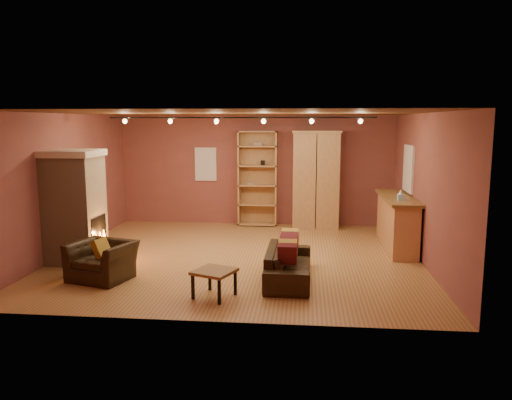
# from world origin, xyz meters

# --- Properties ---
(floor) EXTENTS (7.00, 7.00, 0.00)m
(floor) POSITION_xyz_m (0.00, 0.00, 0.00)
(floor) COLOR olive
(floor) RESTS_ON ground
(ceiling) EXTENTS (7.00, 7.00, 0.00)m
(ceiling) POSITION_xyz_m (0.00, 0.00, 2.80)
(ceiling) COLOR brown
(ceiling) RESTS_ON back_wall
(back_wall) EXTENTS (7.00, 0.02, 2.80)m
(back_wall) POSITION_xyz_m (0.00, 3.25, 1.40)
(back_wall) COLOR brown
(back_wall) RESTS_ON floor
(left_wall) EXTENTS (0.02, 6.50, 2.80)m
(left_wall) POSITION_xyz_m (-3.50, 0.00, 1.40)
(left_wall) COLOR brown
(left_wall) RESTS_ON floor
(right_wall) EXTENTS (0.02, 6.50, 2.80)m
(right_wall) POSITION_xyz_m (3.50, 0.00, 1.40)
(right_wall) COLOR brown
(right_wall) RESTS_ON floor
(fireplace) EXTENTS (1.01, 0.98, 2.12)m
(fireplace) POSITION_xyz_m (-3.04, -0.60, 1.06)
(fireplace) COLOR tan
(fireplace) RESTS_ON floor
(back_window) EXTENTS (0.56, 0.04, 0.86)m
(back_window) POSITION_xyz_m (-1.30, 3.23, 1.55)
(back_window) COLOR silver
(back_window) RESTS_ON back_wall
(bookcase) EXTENTS (0.99, 0.38, 2.41)m
(bookcase) POSITION_xyz_m (0.07, 3.12, 1.23)
(bookcase) COLOR tan
(bookcase) RESTS_ON floor
(armoire) EXTENTS (1.19, 0.68, 2.43)m
(armoire) POSITION_xyz_m (1.54, 2.94, 1.22)
(armoire) COLOR tan
(armoire) RESTS_ON floor
(bar_counter) EXTENTS (0.62, 2.32, 1.11)m
(bar_counter) POSITION_xyz_m (3.20, 1.00, 0.56)
(bar_counter) COLOR tan
(bar_counter) RESTS_ON floor
(tissue_box) EXTENTS (0.12, 0.12, 0.22)m
(tissue_box) POSITION_xyz_m (3.15, 0.44, 1.20)
(tissue_box) COLOR #90C2E6
(tissue_box) RESTS_ON bar_counter
(right_window) EXTENTS (0.05, 0.90, 1.00)m
(right_window) POSITION_xyz_m (3.47, 1.40, 1.65)
(right_window) COLOR silver
(right_window) RESTS_ON right_wall
(loveseat) EXTENTS (0.56, 1.86, 0.77)m
(loveseat) POSITION_xyz_m (1.02, -1.35, 0.38)
(loveseat) COLOR black
(loveseat) RESTS_ON floor
(armchair) EXTENTS (1.12, 0.88, 0.86)m
(armchair) POSITION_xyz_m (-2.12, -1.63, 0.43)
(armchair) COLOR black
(armchair) RESTS_ON floor
(coffee_table) EXTENTS (0.73, 0.73, 0.42)m
(coffee_table) POSITION_xyz_m (-0.07, -2.31, 0.36)
(coffee_table) COLOR brown
(coffee_table) RESTS_ON floor
(track_rail) EXTENTS (5.20, 0.09, 0.13)m
(track_rail) POSITION_xyz_m (0.00, 0.20, 2.69)
(track_rail) COLOR black
(track_rail) RESTS_ON ceiling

